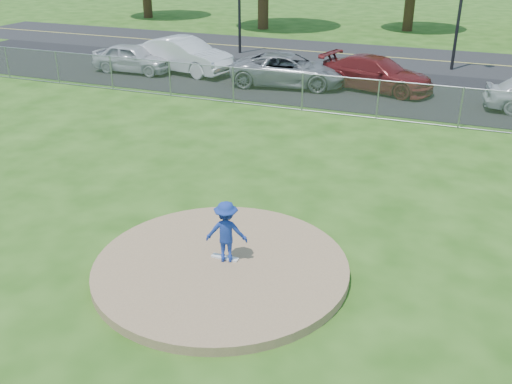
% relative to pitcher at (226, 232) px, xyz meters
% --- Properties ---
extents(ground, '(120.00, 120.00, 0.00)m').
position_rel_pitcher_xyz_m(ground, '(-0.06, 9.83, -0.88)').
color(ground, '#214C10').
rests_on(ground, ground).
extents(pitchers_mound, '(5.40, 5.40, 0.20)m').
position_rel_pitcher_xyz_m(pitchers_mound, '(-0.06, -0.17, -0.78)').
color(pitchers_mound, '#8E6E4E').
rests_on(pitchers_mound, ground).
extents(pitching_rubber, '(0.60, 0.15, 0.04)m').
position_rel_pitcher_xyz_m(pitching_rubber, '(-0.06, 0.03, -0.66)').
color(pitching_rubber, white).
rests_on(pitching_rubber, pitchers_mound).
extents(chain_link_fence, '(40.00, 0.06, 1.50)m').
position_rel_pitcher_xyz_m(chain_link_fence, '(-0.06, 11.83, -0.13)').
color(chain_link_fence, gray).
rests_on(chain_link_fence, ground).
extents(parking_lot, '(50.00, 8.00, 0.01)m').
position_rel_pitcher_xyz_m(parking_lot, '(-0.06, 16.33, -0.87)').
color(parking_lot, black).
rests_on(parking_lot, ground).
extents(street, '(60.00, 7.00, 0.01)m').
position_rel_pitcher_xyz_m(street, '(-0.06, 23.83, -0.88)').
color(street, black).
rests_on(street, ground).
extents(pitcher, '(0.98, 0.73, 1.36)m').
position_rel_pitcher_xyz_m(pitcher, '(0.00, 0.00, 0.00)').
color(pitcher, navy).
rests_on(pitcher, pitchers_mound).
extents(traffic_cone, '(0.37, 0.37, 0.73)m').
position_rel_pitcher_xyz_m(traffic_cone, '(-6.46, 15.58, -0.51)').
color(traffic_cone, '#F25B0C').
rests_on(traffic_cone, parking_lot).
extents(parked_car_silver, '(4.19, 1.73, 1.42)m').
position_rel_pitcher_xyz_m(parked_car_silver, '(-12.09, 15.19, -0.16)').
color(parked_car_silver, silver).
rests_on(parked_car_silver, parking_lot).
extents(parked_car_white, '(5.49, 2.87, 1.72)m').
position_rel_pitcher_xyz_m(parked_car_white, '(-9.66, 16.09, -0.01)').
color(parked_car_white, silver).
rests_on(parked_car_white, parking_lot).
extents(parked_car_gray, '(5.57, 3.15, 1.47)m').
position_rel_pitcher_xyz_m(parked_car_gray, '(-3.87, 15.46, -0.13)').
color(parked_car_gray, gray).
rests_on(parked_car_gray, parking_lot).
extents(parked_car_darkred, '(5.50, 3.31, 1.49)m').
position_rel_pitcher_xyz_m(parked_car_darkred, '(0.07, 16.14, -0.12)').
color(parked_car_darkred, maroon).
rests_on(parked_car_darkred, parking_lot).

